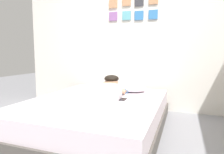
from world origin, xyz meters
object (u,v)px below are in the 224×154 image
object	(u,v)px
bed	(96,114)
person_lying	(101,91)
coffee_cup	(123,91)
cell_phone	(123,99)
pillow	(129,88)

from	to	relation	value
bed	person_lying	world-z (taller)	person_lying
bed	coffee_cup	bearing A→B (deg)	63.39
cell_phone	bed	bearing A→B (deg)	-162.63
person_lying	coffee_cup	world-z (taller)	person_lying
coffee_cup	cell_phone	distance (m)	0.35
bed	cell_phone	size ratio (longest dim) A/B	14.12
bed	person_lying	distance (m)	0.30
person_lying	cell_phone	bearing A→B (deg)	21.39
pillow	coffee_cup	xyz separation A→B (m)	(-0.04, -0.20, -0.02)
pillow	person_lying	world-z (taller)	person_lying
cell_phone	pillow	bearing A→B (deg)	97.02
person_lying	cell_phone	xyz separation A→B (m)	(0.25, 0.10, -0.10)
coffee_cup	cell_phone	world-z (taller)	coffee_cup
bed	pillow	xyz separation A→B (m)	(0.25, 0.63, 0.24)
person_lying	coffee_cup	distance (m)	0.46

